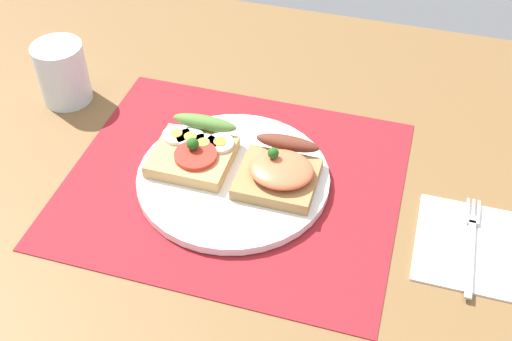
# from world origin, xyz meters

# --- Properties ---
(ground_plane) EXTENTS (1.20, 0.90, 0.03)m
(ground_plane) POSITION_xyz_m (0.00, 0.00, -0.02)
(ground_plane) COLOR brown
(placemat) EXTENTS (0.42, 0.36, 0.00)m
(placemat) POSITION_xyz_m (0.00, 0.00, 0.00)
(placemat) COLOR maroon
(placemat) RESTS_ON ground_plane
(plate) EXTENTS (0.24, 0.24, 0.01)m
(plate) POSITION_xyz_m (0.00, 0.00, 0.01)
(plate) COLOR white
(plate) RESTS_ON placemat
(sandwich_egg_tomato) EXTENTS (0.10, 0.11, 0.04)m
(sandwich_egg_tomato) POSITION_xyz_m (-0.06, 0.02, 0.03)
(sandwich_egg_tomato) COLOR tan
(sandwich_egg_tomato) RESTS_ON plate
(sandwich_salmon) EXTENTS (0.10, 0.10, 0.05)m
(sandwich_salmon) POSITION_xyz_m (0.06, 0.01, 0.03)
(sandwich_salmon) COLOR #A07948
(sandwich_salmon) RESTS_ON plate
(napkin) EXTENTS (0.11, 0.14, 0.01)m
(napkin) POSITION_xyz_m (0.29, -0.02, 0.00)
(napkin) COLOR white
(napkin) RESTS_ON ground_plane
(fork) EXTENTS (0.02, 0.15, 0.00)m
(fork) POSITION_xyz_m (0.30, -0.02, 0.01)
(fork) COLOR #B7B7BC
(fork) RESTS_ON napkin
(drinking_glass) EXTENTS (0.07, 0.07, 0.09)m
(drinking_glass) POSITION_xyz_m (-0.29, 0.10, 0.04)
(drinking_glass) COLOR silver
(drinking_glass) RESTS_ON ground_plane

